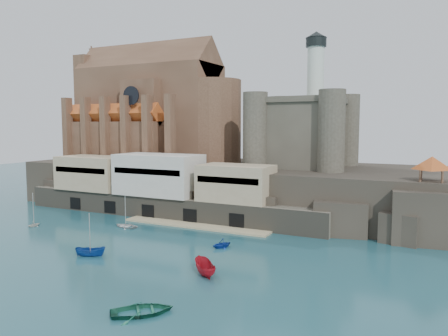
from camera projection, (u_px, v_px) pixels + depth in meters
name	position (u px, v px, depth m)	size (l,w,h in m)	color
ground	(125.00, 249.00, 67.65)	(300.00, 300.00, 0.00)	#184752
promontory	(233.00, 186.00, 102.32)	(100.00, 36.00, 10.00)	black
quay	(157.00, 187.00, 92.13)	(70.00, 12.00, 13.05)	#5F5A4C
church	(154.00, 114.00, 113.47)	(47.00, 25.93, 30.51)	brown
castle_keep	(303.00, 129.00, 95.31)	(21.20, 21.20, 29.30)	#434035
rock_outcrop	(429.00, 218.00, 71.64)	(14.50, 10.50, 8.70)	black
pavilion	(432.00, 165.00, 70.93)	(6.40, 6.40, 5.40)	brown
boat_2	(90.00, 256.00, 64.07)	(1.70, 1.75, 4.53)	navy
boat_3	(142.00, 314.00, 44.44)	(4.56, 1.32, 6.39)	#1B624A
boat_4	(34.00, 226.00, 82.73)	(2.32, 1.41, 2.68)	beige
boat_5	(205.00, 274.00, 56.20)	(2.06, 2.12, 5.49)	#AB1623
boat_6	(126.00, 227.00, 82.21)	(3.57, 1.03, 5.00)	silver
boat_7	(222.00, 247.00, 68.53)	(2.95, 1.80, 3.41)	navy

